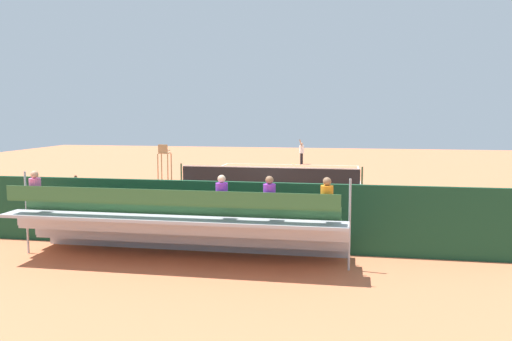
# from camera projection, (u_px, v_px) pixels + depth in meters

# --- Properties ---
(ground_plane) EXTENTS (60.00, 60.00, 0.00)m
(ground_plane) POSITION_uv_depth(u_px,v_px,m) (269.00, 184.00, 29.34)
(ground_plane) COLOR #CC7047
(court_line_markings) EXTENTS (10.10, 22.20, 0.01)m
(court_line_markings) POSITION_uv_depth(u_px,v_px,m) (269.00, 184.00, 29.37)
(court_line_markings) COLOR white
(court_line_markings) RESTS_ON ground
(tennis_net) EXTENTS (10.30, 0.10, 1.07)m
(tennis_net) POSITION_uv_depth(u_px,v_px,m) (269.00, 175.00, 29.28)
(tennis_net) COLOR black
(tennis_net) RESTS_ON ground
(backdrop_wall) EXTENTS (18.00, 0.16, 2.00)m
(backdrop_wall) POSITION_uv_depth(u_px,v_px,m) (195.00, 214.00, 15.54)
(backdrop_wall) COLOR #194228
(backdrop_wall) RESTS_ON ground
(bleacher_stand) EXTENTS (9.06, 2.40, 2.48)m
(bleacher_stand) POSITION_uv_depth(u_px,v_px,m) (185.00, 226.00, 14.16)
(bleacher_stand) COLOR #B2B2B7
(bleacher_stand) RESTS_ON ground
(umpire_chair) EXTENTS (0.67, 0.67, 2.14)m
(umpire_chair) POSITION_uv_depth(u_px,v_px,m) (164.00, 158.00, 30.52)
(umpire_chair) COLOR #A88456
(umpire_chair) RESTS_ON ground
(courtside_bench) EXTENTS (1.80, 0.40, 0.93)m
(courtside_bench) POSITION_uv_depth(u_px,v_px,m) (292.00, 227.00, 15.81)
(courtside_bench) COLOR #234C2D
(courtside_bench) RESTS_ON ground
(equipment_bag) EXTENTS (0.90, 0.36, 0.36)m
(equipment_bag) POSITION_uv_depth(u_px,v_px,m) (220.00, 237.00, 16.11)
(equipment_bag) COLOR black
(equipment_bag) RESTS_ON ground
(tennis_player) EXTENTS (0.44, 0.56, 1.93)m
(tennis_player) POSITION_uv_depth(u_px,v_px,m) (302.00, 151.00, 40.30)
(tennis_player) COLOR black
(tennis_player) RESTS_ON ground
(tennis_racket) EXTENTS (0.31, 0.57, 0.03)m
(tennis_racket) POSITION_uv_depth(u_px,v_px,m) (294.00, 164.00, 40.63)
(tennis_racket) COLOR black
(tennis_racket) RESTS_ON ground
(tennis_ball_near) EXTENTS (0.07, 0.07, 0.07)m
(tennis_ball_near) POSITION_uv_depth(u_px,v_px,m) (290.00, 169.00, 36.93)
(tennis_ball_near) COLOR #CCDB33
(tennis_ball_near) RESTS_ON ground
(line_judge) EXTENTS (0.45, 0.56, 1.93)m
(line_judge) POSITION_uv_depth(u_px,v_px,m) (73.00, 203.00, 17.26)
(line_judge) COLOR #232328
(line_judge) RESTS_ON ground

